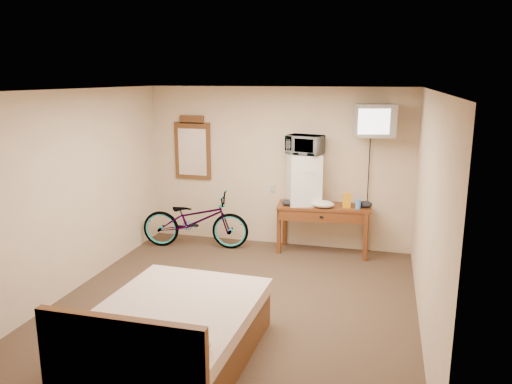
% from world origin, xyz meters
% --- Properties ---
extents(room, '(4.60, 4.64, 2.50)m').
position_xyz_m(room, '(-0.00, 0.00, 1.25)').
color(room, '#473523').
rests_on(room, ground).
extents(desk, '(1.43, 0.65, 0.75)m').
position_xyz_m(desk, '(0.78, 2.00, 0.63)').
color(desk, brown).
rests_on(desk, floor).
extents(mini_fridge, '(0.59, 0.58, 0.77)m').
position_xyz_m(mini_fridge, '(0.47, 2.04, 1.13)').
color(mini_fridge, white).
rests_on(mini_fridge, desk).
extents(microwave, '(0.58, 0.46, 0.28)m').
position_xyz_m(microwave, '(0.47, 2.04, 1.66)').
color(microwave, white).
rests_on(microwave, mini_fridge).
extents(snack_bag, '(0.12, 0.09, 0.23)m').
position_xyz_m(snack_bag, '(1.12, 1.96, 0.86)').
color(snack_bag, orange).
rests_on(snack_bag, desk).
extents(blue_cup, '(0.08, 0.08, 0.14)m').
position_xyz_m(blue_cup, '(1.29, 1.96, 0.82)').
color(blue_cup, '#479AF2').
rests_on(blue_cup, desk).
extents(cloth_cream, '(0.34, 0.26, 0.10)m').
position_xyz_m(cloth_cream, '(0.78, 1.89, 0.80)').
color(cloth_cream, white).
rests_on(cloth_cream, desk).
extents(cloth_dark_a, '(0.24, 0.18, 0.09)m').
position_xyz_m(cloth_dark_a, '(0.28, 1.88, 0.79)').
color(cloth_dark_a, black).
rests_on(cloth_dark_a, desk).
extents(cloth_dark_b, '(0.21, 0.17, 0.10)m').
position_xyz_m(cloth_dark_b, '(1.39, 2.06, 0.80)').
color(cloth_dark_b, black).
rests_on(cloth_dark_b, desk).
extents(crt_television, '(0.62, 0.65, 0.46)m').
position_xyz_m(crt_television, '(1.46, 2.02, 2.04)').
color(crt_television, black).
rests_on(crt_television, room).
extents(wall_mirror, '(0.61, 0.04, 1.04)m').
position_xyz_m(wall_mirror, '(-1.41, 2.27, 1.50)').
color(wall_mirror, '#5C331A').
rests_on(wall_mirror, room).
extents(bicycle, '(1.76, 0.83, 0.89)m').
position_xyz_m(bicycle, '(-1.20, 1.77, 0.44)').
color(bicycle, black).
rests_on(bicycle, floor).
extents(bed, '(1.50, 1.97, 0.90)m').
position_xyz_m(bed, '(-0.22, -1.38, 0.30)').
color(bed, '#5C331A').
rests_on(bed, floor).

